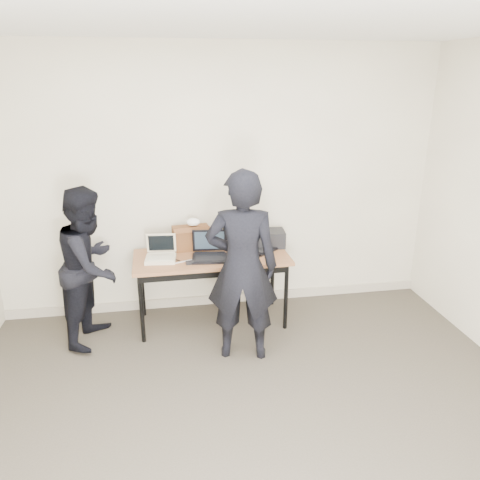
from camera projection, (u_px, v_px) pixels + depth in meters
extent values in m
cube|color=#413B31|center=(266.00, 458.00, 3.11)|extent=(4.50, 4.50, 0.05)
cube|color=beige|center=(219.00, 182.00, 4.77)|extent=(4.50, 0.05, 2.70)
cube|color=brown|center=(211.00, 257.00, 4.56)|extent=(1.51, 0.67, 0.03)
cylinder|color=black|center=(142.00, 309.00, 4.31)|extent=(0.04, 0.04, 0.68)
cylinder|color=black|center=(286.00, 297.00, 4.55)|extent=(0.04, 0.04, 0.68)
cylinder|color=black|center=(142.00, 285.00, 4.80)|extent=(0.04, 0.04, 0.68)
cylinder|color=black|center=(272.00, 275.00, 5.04)|extent=(0.04, 0.04, 0.68)
cube|color=black|center=(215.00, 274.00, 4.31)|extent=(1.40, 0.04, 0.06)
cube|color=beige|center=(161.00, 259.00, 4.43)|extent=(0.30, 0.26, 0.03)
cube|color=beige|center=(160.00, 258.00, 4.39)|extent=(0.24, 0.15, 0.01)
cube|color=beige|center=(161.00, 243.00, 4.51)|extent=(0.28, 0.07, 0.20)
cube|color=black|center=(161.00, 243.00, 4.51)|extent=(0.24, 0.05, 0.16)
cube|color=beige|center=(162.00, 253.00, 4.53)|extent=(0.25, 0.04, 0.02)
cube|color=black|center=(210.00, 258.00, 4.45)|extent=(0.36, 0.29, 0.02)
cube|color=black|center=(210.00, 258.00, 4.42)|extent=(0.29, 0.17, 0.01)
cube|color=black|center=(209.00, 240.00, 4.56)|extent=(0.34, 0.11, 0.24)
cube|color=#26333F|center=(209.00, 240.00, 4.55)|extent=(0.29, 0.09, 0.19)
cube|color=black|center=(210.00, 253.00, 4.57)|extent=(0.30, 0.05, 0.02)
cube|color=black|center=(262.00, 249.00, 4.70)|extent=(0.40, 0.38, 0.02)
cube|color=black|center=(264.00, 248.00, 4.68)|extent=(0.29, 0.26, 0.01)
cube|color=black|center=(251.00, 235.00, 4.76)|extent=(0.30, 0.26, 0.22)
cube|color=black|center=(252.00, 234.00, 4.75)|extent=(0.25, 0.22, 0.18)
cube|color=black|center=(253.00, 245.00, 4.77)|extent=(0.24, 0.19, 0.02)
cube|color=#5B3318|center=(191.00, 238.00, 4.69)|extent=(0.37, 0.20, 0.24)
cube|color=#5B3318|center=(192.00, 230.00, 4.60)|extent=(0.37, 0.11, 0.07)
cube|color=#5B3318|center=(207.00, 238.00, 4.73)|extent=(0.03, 0.10, 0.02)
ellipsoid|color=white|center=(193.00, 222.00, 4.64)|extent=(0.15, 0.12, 0.08)
cube|color=black|center=(270.00, 238.00, 4.79)|extent=(0.30, 0.26, 0.16)
cube|color=black|center=(190.00, 263.00, 4.34)|extent=(0.08, 0.05, 0.03)
cube|color=black|center=(167.00, 257.00, 4.51)|extent=(0.24, 0.25, 0.01)
cube|color=silver|center=(212.00, 260.00, 4.43)|extent=(0.19, 0.17, 0.01)
cube|color=black|center=(242.00, 255.00, 4.55)|extent=(0.29, 0.18, 0.01)
cube|color=black|center=(228.00, 247.00, 4.76)|extent=(0.25, 0.01, 0.01)
cube|color=silver|center=(188.00, 260.00, 4.42)|extent=(0.26, 0.12, 0.01)
cube|color=black|center=(265.00, 253.00, 4.60)|extent=(0.17, 0.21, 0.01)
imported|color=black|center=(242.00, 267.00, 3.96)|extent=(0.68, 0.51, 1.69)
imported|color=black|center=(90.00, 266.00, 4.26)|extent=(0.74, 0.85, 1.48)
cube|color=#B1A793|center=(222.00, 299.00, 5.16)|extent=(4.50, 0.03, 0.10)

